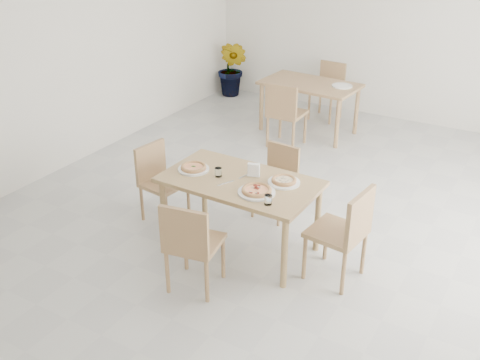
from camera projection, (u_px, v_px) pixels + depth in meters
The scene contains 21 objects.
main_table at pixel (240, 188), 5.33m from camera, with size 1.49×0.86×0.75m.
chair_south at pixel (191, 241), 4.78m from camera, with size 0.51×0.51×0.88m.
chair_north at pixel (278, 176), 6.05m from camera, with size 0.41×0.41×0.78m.
chair_west at pixel (158, 177), 5.96m from camera, with size 0.46×0.46×0.83m.
chair_east at pixel (346, 229), 4.91m from camera, with size 0.51×0.51×0.92m.
plate_margherita at pixel (194, 169), 5.48m from camera, with size 0.31×0.31×0.02m, color white.
plate_mushroom at pixel (284, 182), 5.22m from camera, with size 0.30×0.30×0.02m, color white.
plate_pepperoni at pixel (257, 192), 5.05m from camera, with size 0.34×0.34×0.02m, color white.
pizza_margherita at pixel (194, 167), 5.47m from camera, with size 0.29×0.29×0.03m.
pizza_mushroom at pixel (284, 180), 5.21m from camera, with size 0.26×0.26×0.03m.
pizza_pepperoni at pixel (257, 190), 5.03m from camera, with size 0.29×0.29×0.03m.
tumbler_a at pixel (268, 200), 4.84m from camera, with size 0.07×0.07×0.09m, color white.
tumbler_b at pixel (218, 172), 5.33m from camera, with size 0.07×0.07×0.09m, color white.
napkin_holder at pixel (254, 171), 5.32m from camera, with size 0.14×0.10×0.14m.
fork_a at pixel (226, 183), 5.22m from camera, with size 0.02×0.19×0.01m, color silver.
fork_b at pixel (245, 176), 5.36m from camera, with size 0.02×0.18×0.01m, color silver.
second_table at pixel (310, 89), 8.13m from camera, with size 1.43×0.88×0.75m.
chair_back_s at pixel (284, 110), 7.66m from camera, with size 0.46×0.46×0.93m.
chair_back_n at pixel (329, 86), 8.76m from camera, with size 0.46×0.46×0.87m.
plate_empty at pixel (342, 86), 7.93m from camera, with size 0.29×0.29×0.02m, color white.
potted_plant at pixel (233, 69), 9.74m from camera, with size 0.54×0.43×0.98m, color #386A1F.
Camera 1 is at (2.33, -5.03, 3.11)m, focal length 42.00 mm.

